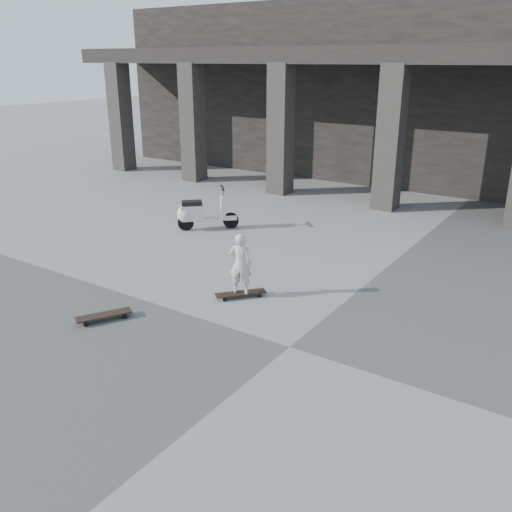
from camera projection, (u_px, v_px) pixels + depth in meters
The scene contains 6 objects.
ground at pixel (290, 347), 8.16m from camera, with size 90.00×90.00×0.00m, color #4B4B49.
colonnade at pixel (502, 93), 17.88m from camera, with size 28.00×8.82×6.00m.
longboard at pixel (241, 294), 9.84m from camera, with size 0.77×0.85×0.09m.
skateboard_spare at pixel (104, 316), 8.97m from camera, with size 0.64×0.90×0.11m.
child at pixel (240, 264), 9.64m from camera, with size 0.41×0.27×1.13m, color beige.
scooter at pixel (197, 213), 13.64m from camera, with size 1.23×1.17×1.09m.
Camera 1 is at (3.57, -6.27, 4.08)m, focal length 38.00 mm.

